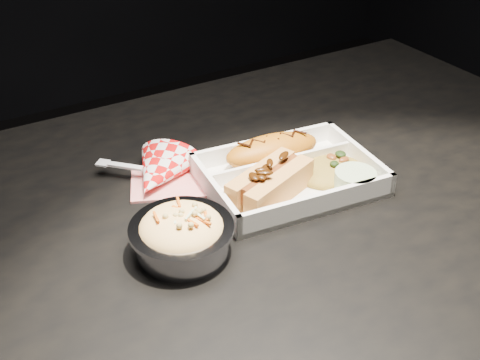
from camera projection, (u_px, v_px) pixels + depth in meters
name	position (u px, v px, depth m)	size (l,w,h in m)	color
dining_table	(270.00, 240.00, 0.94)	(1.20, 0.80, 0.75)	black
food_tray	(289.00, 179.00, 0.90)	(0.27, 0.21, 0.04)	white
fried_pastry	(272.00, 150.00, 0.93)	(0.15, 0.06, 0.05)	#C26B13
hotdog	(270.00, 182.00, 0.85)	(0.15, 0.10, 0.06)	#E29A4D
fried_rice_mound	(331.00, 165.00, 0.90)	(0.11, 0.09, 0.03)	#AD8B32
cupcake_liner	(355.00, 181.00, 0.87)	(0.06, 0.06, 0.03)	#B7CF9D
foil_coleslaw_cup	(182.00, 233.00, 0.75)	(0.13, 0.13, 0.07)	silver
napkin_fork	(159.00, 173.00, 0.90)	(0.15, 0.15, 0.10)	red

